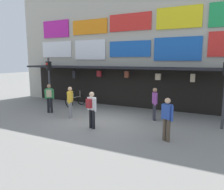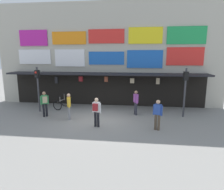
{
  "view_description": "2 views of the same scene",
  "coord_description": "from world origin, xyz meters",
  "px_view_note": "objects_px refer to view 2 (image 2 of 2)",
  "views": [
    {
      "loc": [
        5.12,
        -9.0,
        3.06
      ],
      "look_at": [
        0.51,
        0.4,
        1.35
      ],
      "focal_mm": 34.26,
      "sensor_mm": 36.0,
      "label": 1
    },
    {
      "loc": [
        2.38,
        -11.45,
        4.01
      ],
      "look_at": [
        0.79,
        1.23,
        1.4
      ],
      "focal_mm": 31.52,
      "sensor_mm": 36.0,
      "label": 2
    }
  ],
  "objects_px": {
    "bicycle_parked": "(61,103)",
    "pedestrian_in_black": "(96,110)",
    "traffic_light_near": "(38,82)",
    "pedestrian_in_green": "(158,113)",
    "pedestrian_in_red": "(45,102)",
    "traffic_light_far": "(185,85)",
    "pedestrian_in_yellow": "(136,101)",
    "pedestrian_in_blue": "(69,105)"
  },
  "relations": [
    {
      "from": "bicycle_parked",
      "to": "pedestrian_in_black",
      "type": "height_order",
      "value": "pedestrian_in_black"
    },
    {
      "from": "traffic_light_near",
      "to": "pedestrian_in_green",
      "type": "xyz_separation_m",
      "value": [
        8.06,
        -2.57,
        -1.19
      ]
    },
    {
      "from": "pedestrian_in_red",
      "to": "traffic_light_near",
      "type": "bearing_deg",
      "value": 131.39
    },
    {
      "from": "traffic_light_far",
      "to": "pedestrian_in_yellow",
      "type": "relative_size",
      "value": 1.9
    },
    {
      "from": "pedestrian_in_green",
      "to": "pedestrian_in_blue",
      "type": "relative_size",
      "value": 1.0
    },
    {
      "from": "traffic_light_near",
      "to": "pedestrian_in_red",
      "type": "distance_m",
      "value": 1.85
    },
    {
      "from": "traffic_light_near",
      "to": "pedestrian_in_yellow",
      "type": "distance_m",
      "value": 6.98
    },
    {
      "from": "pedestrian_in_red",
      "to": "pedestrian_in_blue",
      "type": "bearing_deg",
      "value": -12.11
    },
    {
      "from": "pedestrian_in_red",
      "to": "pedestrian_in_black",
      "type": "bearing_deg",
      "value": -20.94
    },
    {
      "from": "traffic_light_far",
      "to": "pedestrian_in_red",
      "type": "xyz_separation_m",
      "value": [
        -9.04,
        -1.11,
        -1.16
      ]
    },
    {
      "from": "pedestrian_in_yellow",
      "to": "pedestrian_in_red",
      "type": "relative_size",
      "value": 1.0
    },
    {
      "from": "pedestrian_in_red",
      "to": "traffic_light_far",
      "type": "bearing_deg",
      "value": 6.98
    },
    {
      "from": "traffic_light_far",
      "to": "bicycle_parked",
      "type": "xyz_separation_m",
      "value": [
        -8.77,
        1.03,
        -1.75
      ]
    },
    {
      "from": "bicycle_parked",
      "to": "pedestrian_in_red",
      "type": "bearing_deg",
      "value": -97.18
    },
    {
      "from": "pedestrian_in_blue",
      "to": "traffic_light_far",
      "type": "bearing_deg",
      "value": 11.6
    },
    {
      "from": "bicycle_parked",
      "to": "pedestrian_in_blue",
      "type": "xyz_separation_m",
      "value": [
        1.51,
        -2.52,
        0.55
      ]
    },
    {
      "from": "bicycle_parked",
      "to": "pedestrian_in_yellow",
      "type": "relative_size",
      "value": 0.75
    },
    {
      "from": "traffic_light_far",
      "to": "pedestrian_in_blue",
      "type": "xyz_separation_m",
      "value": [
        -7.25,
        -1.49,
        -1.19
      ]
    },
    {
      "from": "traffic_light_far",
      "to": "pedestrian_in_blue",
      "type": "bearing_deg",
      "value": -168.4
    },
    {
      "from": "pedestrian_in_black",
      "to": "pedestrian_in_green",
      "type": "height_order",
      "value": "same"
    },
    {
      "from": "traffic_light_far",
      "to": "pedestrian_in_green",
      "type": "xyz_separation_m",
      "value": [
        -1.94,
        -2.59,
        -1.19
      ]
    },
    {
      "from": "bicycle_parked",
      "to": "pedestrian_in_green",
      "type": "xyz_separation_m",
      "value": [
        6.83,
        -3.62,
        0.55
      ]
    },
    {
      "from": "pedestrian_in_yellow",
      "to": "pedestrian_in_black",
      "type": "distance_m",
      "value": 3.38
    },
    {
      "from": "traffic_light_far",
      "to": "pedestrian_in_blue",
      "type": "relative_size",
      "value": 1.9
    },
    {
      "from": "pedestrian_in_yellow",
      "to": "bicycle_parked",
      "type": "bearing_deg",
      "value": 170.09
    },
    {
      "from": "pedestrian_in_green",
      "to": "pedestrian_in_blue",
      "type": "distance_m",
      "value": 5.43
    },
    {
      "from": "traffic_light_near",
      "to": "pedestrian_in_red",
      "type": "bearing_deg",
      "value": -48.61
    },
    {
      "from": "traffic_light_far",
      "to": "pedestrian_in_black",
      "type": "height_order",
      "value": "traffic_light_far"
    },
    {
      "from": "traffic_light_near",
      "to": "bicycle_parked",
      "type": "relative_size",
      "value": 2.53
    },
    {
      "from": "pedestrian_in_green",
      "to": "pedestrian_in_blue",
      "type": "xyz_separation_m",
      "value": [
        -5.32,
        1.1,
        0.0
      ]
    },
    {
      "from": "bicycle_parked",
      "to": "pedestrian_in_blue",
      "type": "relative_size",
      "value": 0.75
    },
    {
      "from": "pedestrian_in_red",
      "to": "bicycle_parked",
      "type": "bearing_deg",
      "value": 82.82
    },
    {
      "from": "pedestrian_in_green",
      "to": "pedestrian_in_red",
      "type": "relative_size",
      "value": 1.0
    },
    {
      "from": "pedestrian_in_black",
      "to": "pedestrian_in_green",
      "type": "xyz_separation_m",
      "value": [
        3.35,
        -0.05,
        -0.04
      ]
    },
    {
      "from": "traffic_light_far",
      "to": "bicycle_parked",
      "type": "height_order",
      "value": "traffic_light_far"
    },
    {
      "from": "traffic_light_far",
      "to": "bicycle_parked",
      "type": "bearing_deg",
      "value": 173.3
    },
    {
      "from": "pedestrian_in_yellow",
      "to": "pedestrian_in_green",
      "type": "distance_m",
      "value": 2.88
    },
    {
      "from": "traffic_light_far",
      "to": "pedestrian_in_red",
      "type": "height_order",
      "value": "traffic_light_far"
    },
    {
      "from": "traffic_light_near",
      "to": "pedestrian_in_black",
      "type": "relative_size",
      "value": 1.9
    },
    {
      "from": "pedestrian_in_blue",
      "to": "pedestrian_in_red",
      "type": "bearing_deg",
      "value": 167.89
    },
    {
      "from": "traffic_light_near",
      "to": "traffic_light_far",
      "type": "bearing_deg",
      "value": 0.11
    },
    {
      "from": "traffic_light_near",
      "to": "pedestrian_in_green",
      "type": "height_order",
      "value": "traffic_light_near"
    }
  ]
}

